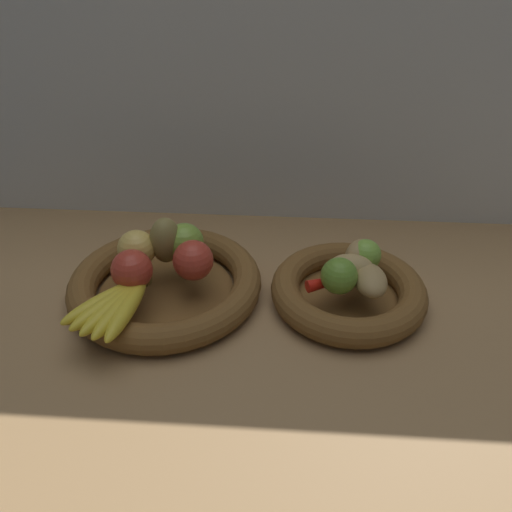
{
  "coord_description": "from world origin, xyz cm",
  "views": [
    {
      "loc": [
        2.96,
        -71.51,
        56.22
      ],
      "look_at": [
        -1.78,
        -1.23,
        8.96
      ],
      "focal_mm": 35.29,
      "sensor_mm": 36.0,
      "label": 1
    }
  ],
  "objects": [
    {
      "name": "ground_plane",
      "position": [
        0.0,
        0.0,
        -1.5
      ],
      "size": [
        140.0,
        90.0,
        3.0
      ],
      "primitive_type": "cube",
      "color": "#9E774C"
    },
    {
      "name": "back_wall",
      "position": [
        0.0,
        30.0,
        27.5
      ],
      "size": [
        140.0,
        3.0,
        55.0
      ],
      "color": "silver",
      "rests_on": "ground_plane"
    },
    {
      "name": "fruit_bowl_left",
      "position": [
        -17.89,
        -1.23,
        2.3
      ],
      "size": [
        34.12,
        34.12,
        4.96
      ],
      "color": "brown",
      "rests_on": "ground_plane"
    },
    {
      "name": "fruit_bowl_right",
      "position": [
        14.33,
        -1.23,
        2.31
      ],
      "size": [
        27.01,
        27.01,
        4.96
      ],
      "color": "brown",
      "rests_on": "ground_plane"
    },
    {
      "name": "apple_red_right",
      "position": [
        -12.34,
        -2.44,
        8.42
      ],
      "size": [
        6.92,
        6.92,
        6.92
      ],
      "primitive_type": "sphere",
      "color": "#B73828",
      "rests_on": "fruit_bowl_left"
    },
    {
      "name": "apple_green_back",
      "position": [
        -14.82,
        3.15,
        8.4
      ],
      "size": [
        6.89,
        6.89,
        6.89
      ],
      "primitive_type": "sphere",
      "color": "#7AA338",
      "rests_on": "fruit_bowl_left"
    },
    {
      "name": "apple_red_front",
      "position": [
        -21.92,
        -5.82,
        8.39
      ],
      "size": [
        6.86,
        6.86,
        6.86
      ],
      "primitive_type": "sphere",
      "color": "#B73828",
      "rests_on": "fruit_bowl_left"
    },
    {
      "name": "apple_golden_left",
      "position": [
        -22.85,
        0.59,
        8.31
      ],
      "size": [
        6.7,
        6.7,
        6.7
      ],
      "primitive_type": "sphere",
      "color": "#DBB756",
      "rests_on": "fruit_bowl_left"
    },
    {
      "name": "pear_brown",
      "position": [
        -17.94,
        2.14,
        9.28
      ],
      "size": [
        7.39,
        7.59,
        8.65
      ],
      "primitive_type": "ellipsoid",
      "rotation": [
        0.0,
        0.0,
        5.82
      ],
      "color": "olive",
      "rests_on": "fruit_bowl_left"
    },
    {
      "name": "banana_bunch_front",
      "position": [
        -22.93,
        -12.33,
        6.33
      ],
      "size": [
        12.14,
        16.58,
        2.75
      ],
      "color": "gold",
      "rests_on": "fruit_bowl_left"
    },
    {
      "name": "potato_back",
      "position": [
        16.12,
        2.71,
        7.53
      ],
      "size": [
        7.46,
        8.11,
        5.15
      ],
      "primitive_type": "ellipsoid",
      "rotation": [
        0.0,
        0.0,
        4.13
      ],
      "color": "#A38451",
      "rests_on": "fruit_bowl_right"
    },
    {
      "name": "potato_small",
      "position": [
        17.2,
        -4.1,
        6.97
      ],
      "size": [
        6.12,
        8.76,
        4.02
      ],
      "primitive_type": "ellipsoid",
      "rotation": [
        0.0,
        0.0,
        1.65
      ],
      "color": "#A38451",
      "rests_on": "fruit_bowl_right"
    },
    {
      "name": "potato_large",
      "position": [
        14.33,
        -1.23,
        7.31
      ],
      "size": [
        8.03,
        5.42,
        4.7
      ],
      "primitive_type": "ellipsoid",
      "rotation": [
        0.0,
        0.0,
        3.05
      ],
      "color": "tan",
      "rests_on": "fruit_bowl_right"
    },
    {
      "name": "lime_near",
      "position": [
        12.02,
        -4.71,
        8.0
      ],
      "size": [
        6.09,
        6.09,
        6.09
      ],
      "primitive_type": "sphere",
      "color": "olive",
      "rests_on": "fruit_bowl_right"
    },
    {
      "name": "lime_far",
      "position": [
        17.03,
        2.24,
        7.72
      ],
      "size": [
        5.53,
        5.53,
        5.53
      ],
      "primitive_type": "sphere",
      "color": "#7AAD3D",
      "rests_on": "fruit_bowl_right"
    },
    {
      "name": "chili_pepper",
      "position": [
        12.88,
        -2.73,
        6.03
      ],
      "size": [
        12.7,
        7.27,
        2.15
      ],
      "primitive_type": "cone",
      "rotation": [
        0.0,
        1.57,
        0.42
      ],
      "color": "red",
      "rests_on": "fruit_bowl_right"
    }
  ]
}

